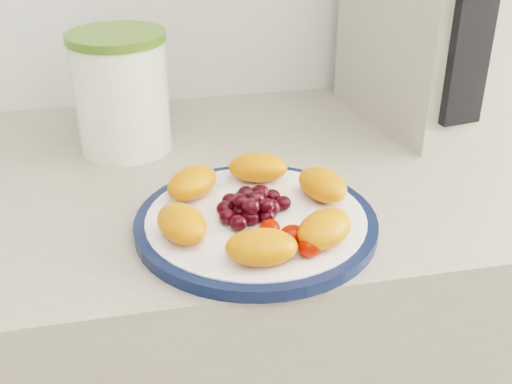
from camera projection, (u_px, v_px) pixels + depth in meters
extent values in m
cylinder|color=#0D193A|center=(256.00, 223.00, 0.77)|extent=(0.29, 0.29, 0.01)
cylinder|color=white|center=(256.00, 222.00, 0.77)|extent=(0.26, 0.26, 0.02)
cylinder|color=#546E1D|center=(122.00, 96.00, 0.94)|extent=(0.15, 0.15, 0.16)
cylinder|color=#4A6925|center=(116.00, 37.00, 0.90)|extent=(0.16, 0.16, 0.01)
cube|color=#A7A192|center=(439.00, 10.00, 1.01)|extent=(0.25, 0.31, 0.36)
cube|color=black|center=(472.00, 32.00, 0.87)|extent=(0.06, 0.03, 0.26)
ellipsoid|color=#EA5615|center=(322.00, 184.00, 0.80)|extent=(0.07, 0.09, 0.04)
ellipsoid|color=#EA5615|center=(258.00, 167.00, 0.84)|extent=(0.09, 0.07, 0.04)
ellipsoid|color=#EA5615|center=(192.00, 183.00, 0.80)|extent=(0.09, 0.09, 0.04)
ellipsoid|color=#EA5615|center=(182.00, 223.00, 0.71)|extent=(0.07, 0.09, 0.04)
ellipsoid|color=#EA5615|center=(261.00, 247.00, 0.67)|extent=(0.08, 0.06, 0.04)
ellipsoid|color=#EA5615|center=(324.00, 229.00, 0.70)|extent=(0.09, 0.09, 0.04)
ellipsoid|color=black|center=(256.00, 209.00, 0.76)|extent=(0.02, 0.02, 0.02)
ellipsoid|color=black|center=(272.00, 207.00, 0.76)|extent=(0.02, 0.02, 0.02)
ellipsoid|color=black|center=(261.00, 203.00, 0.77)|extent=(0.02, 0.02, 0.02)
ellipsoid|color=black|center=(245.00, 203.00, 0.77)|extent=(0.02, 0.02, 0.02)
ellipsoid|color=black|center=(240.00, 212.00, 0.76)|extent=(0.02, 0.02, 0.02)
ellipsoid|color=black|center=(251.00, 217.00, 0.74)|extent=(0.02, 0.02, 0.02)
ellipsoid|color=black|center=(267.00, 216.00, 0.75)|extent=(0.02, 0.02, 0.02)
ellipsoid|color=black|center=(283.00, 203.00, 0.77)|extent=(0.02, 0.02, 0.02)
ellipsoid|color=black|center=(272.00, 197.00, 0.79)|extent=(0.02, 0.02, 0.02)
ellipsoid|color=black|center=(258.00, 194.00, 0.79)|extent=(0.02, 0.02, 0.02)
ellipsoid|color=black|center=(242.00, 197.00, 0.79)|extent=(0.02, 0.02, 0.02)
ellipsoid|color=black|center=(230.00, 201.00, 0.78)|extent=(0.02, 0.02, 0.02)
ellipsoid|color=black|center=(225.00, 209.00, 0.76)|extent=(0.02, 0.02, 0.02)
ellipsoid|color=black|center=(228.00, 217.00, 0.74)|extent=(0.02, 0.02, 0.02)
ellipsoid|color=black|center=(238.00, 223.00, 0.73)|extent=(0.02, 0.02, 0.02)
ellipsoid|color=black|center=(256.00, 199.00, 0.75)|extent=(0.02, 0.02, 0.02)
ellipsoid|color=black|center=(261.00, 193.00, 0.77)|extent=(0.02, 0.02, 0.02)
ellipsoid|color=black|center=(246.00, 194.00, 0.76)|extent=(0.02, 0.02, 0.02)
ellipsoid|color=black|center=(241.00, 201.00, 0.75)|extent=(0.02, 0.02, 0.02)
ellipsoid|color=black|center=(251.00, 207.00, 0.74)|extent=(0.02, 0.02, 0.02)
ellipsoid|color=black|center=(266.00, 205.00, 0.74)|extent=(0.02, 0.02, 0.02)
ellipsoid|color=red|center=(292.00, 235.00, 0.70)|extent=(0.03, 0.03, 0.02)
ellipsoid|color=red|center=(316.00, 229.00, 0.72)|extent=(0.04, 0.03, 0.02)
ellipsoid|color=red|center=(310.00, 246.00, 0.69)|extent=(0.04, 0.04, 0.02)
ellipsoid|color=red|center=(269.00, 230.00, 0.71)|extent=(0.04, 0.04, 0.02)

